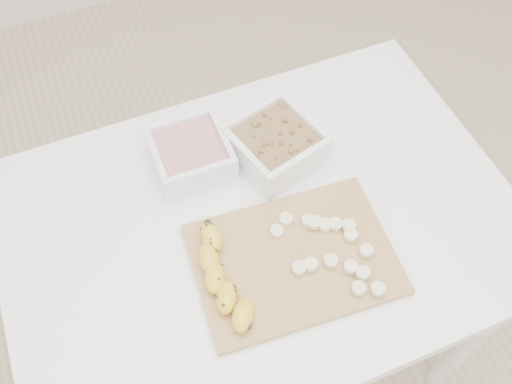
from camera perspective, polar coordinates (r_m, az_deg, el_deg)
name	(u,v)px	position (r m, az deg, el deg)	size (l,w,h in m)	color
ground	(260,345)	(1.80, 0.38, -15.02)	(3.50, 3.50, 0.00)	#C6AD89
table	(261,244)	(1.20, 0.55, -5.20)	(1.00, 0.70, 0.75)	white
bowl_yogurt	(191,154)	(1.17, -6.52, 3.83)	(0.15, 0.15, 0.07)	white
bowl_granola	(276,144)	(1.17, 1.98, 4.81)	(0.20, 0.20, 0.08)	white
cutting_board	(294,259)	(1.07, 3.78, -6.72)	(0.37, 0.26, 0.01)	tan
banana	(224,279)	(1.02, -3.26, -8.68)	(0.06, 0.21, 0.04)	gold
banana_slices	(331,247)	(1.07, 7.50, -5.49)	(0.16, 0.22, 0.02)	beige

